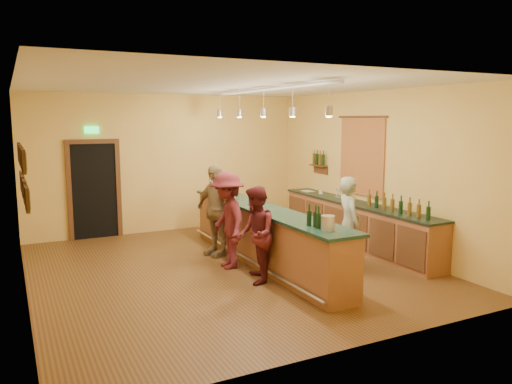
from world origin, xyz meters
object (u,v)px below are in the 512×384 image
tasting_bar (263,231)px  customer_a (255,235)px  customer_c (228,220)px  back_counter (356,224)px  customer_b (216,210)px  bartender (349,224)px  bar_stool (262,213)px

tasting_bar → customer_a: 1.06m
tasting_bar → customer_c: 0.72m
back_counter → customer_c: size_ratio=2.65×
tasting_bar → customer_b: (-0.55, 0.94, 0.29)m
tasting_bar → bartender: size_ratio=3.08×
tasting_bar → bartender: (1.16, -1.01, 0.22)m
back_counter → tasting_bar: size_ratio=0.89×
customer_a → tasting_bar: bearing=168.3°
tasting_bar → customer_b: 1.12m
customer_a → customer_b: customer_b is taller
customer_b → customer_c: 0.87m
bar_stool → customer_c: bearing=-130.2°
back_counter → customer_a: 3.05m
bartender → customer_b: 2.59m
bartender → customer_a: (-1.75, 0.14, -0.04)m
customer_c → tasting_bar: bearing=88.2°
bartender → customer_a: bearing=99.6°
bartender → customer_c: (-1.83, 1.09, 0.03)m
customer_a → customer_c: (-0.08, 0.94, 0.07)m
bartender → customer_a: size_ratio=1.05×
back_counter → customer_b: size_ratio=2.55×
tasting_bar → customer_b: size_ratio=2.86×
bartender → customer_c: size_ratio=0.97×
customer_a → customer_c: 0.95m
bartender → customer_b: (-1.71, 1.94, 0.06)m
customer_b → bar_stool: (1.67, 1.26, -0.41)m
tasting_bar → customer_c: (-0.67, 0.08, 0.25)m
bartender → back_counter: bearing=-28.6°
customer_a → customer_c: bearing=-152.5°
bar_stool → bartender: bearing=-89.3°
back_counter → customer_c: bearing=-178.0°
customer_c → customer_b: bearing=176.7°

